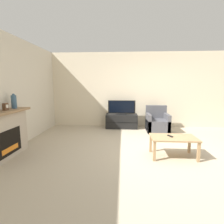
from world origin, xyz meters
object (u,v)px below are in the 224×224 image
object	(u,v)px
mantel_vase_right	(14,102)
mantel_clock	(5,107)
coffee_table	(173,140)
armchair	(157,123)
tv	(122,108)
remote	(170,136)
fireplace	(2,135)
tv_stand	(122,121)

from	to	relation	value
mantel_vase_right	mantel_clock	size ratio (longest dim) A/B	2.24
coffee_table	mantel_vase_right	bearing A→B (deg)	178.32
armchair	mantel_clock	bearing A→B (deg)	-147.14
armchair	mantel_vase_right	bearing A→B (deg)	-150.59
tv	remote	bearing A→B (deg)	-66.88
tv	mantel_clock	bearing A→B (deg)	-131.72
fireplace	remote	size ratio (longest dim) A/B	9.62
tv_stand	armchair	xyz separation A→B (m)	(1.19, -0.38, 0.03)
mantel_vase_right	mantel_clock	bearing A→B (deg)	-89.85
mantel_vase_right	remote	bearing A→B (deg)	-1.25
mantel_clock	armchair	distance (m)	4.35
fireplace	mantel_vase_right	distance (m)	0.79
armchair	coffee_table	bearing A→B (deg)	-91.82
tv	coffee_table	xyz separation A→B (m)	(1.12, -2.50, -0.35)
remote	mantel_clock	bearing A→B (deg)	159.61
tv	coffee_table	bearing A→B (deg)	-65.86
coffee_table	remote	xyz separation A→B (m)	(-0.06, 0.03, 0.07)
fireplace	coffee_table	size ratio (longest dim) A/B	1.55
mantel_vase_right	remote	distance (m)	3.54
mantel_clock	tv	bearing A→B (deg)	48.28
mantel_clock	armchair	size ratio (longest dim) A/B	0.18
mantel_vase_right	tv	distance (m)	3.43
mantel_clock	remote	xyz separation A→B (m)	(3.46, 0.22, -0.63)
mantel_vase_right	tv_stand	world-z (taller)	mantel_vase_right
tv	armchair	distance (m)	1.33
tv	remote	size ratio (longest dim) A/B	6.27
fireplace	mantel_clock	world-z (taller)	mantel_clock
tv	armchair	world-z (taller)	tv
mantel_clock	coffee_table	size ratio (longest dim) A/B	0.16
armchair	coffee_table	distance (m)	2.13
mantel_clock	tv	xyz separation A→B (m)	(2.40, 2.70, -0.35)
armchair	fireplace	bearing A→B (deg)	-145.64
coffee_table	remote	world-z (taller)	remote
fireplace	armchair	xyz separation A→B (m)	(3.61, 2.47, -0.24)
mantel_vase_right	mantel_clock	xyz separation A→B (m)	(0.00, -0.30, -0.08)
tv	coffee_table	size ratio (longest dim) A/B	1.01
tv	armchair	bearing A→B (deg)	-17.51
mantel_clock	tv	world-z (taller)	mantel_clock
fireplace	remote	bearing A→B (deg)	6.03
armchair	remote	xyz separation A→B (m)	(-0.13, -2.10, 0.17)
mantel_clock	remote	world-z (taller)	mantel_clock
mantel_vase_right	armchair	size ratio (longest dim) A/B	0.40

